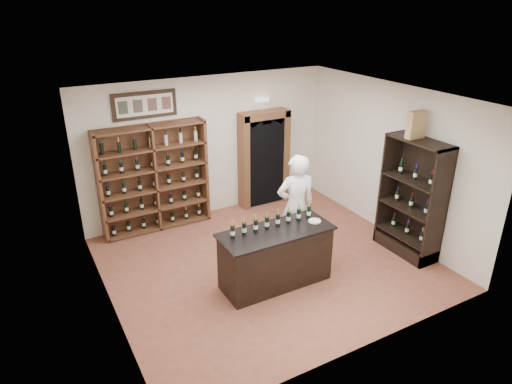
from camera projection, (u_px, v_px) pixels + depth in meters
floor at (267, 263)px, 8.30m from camera, size 5.50×5.50×0.00m
ceiling at (269, 98)px, 7.10m from camera, size 5.50×5.50×0.00m
wall_back at (209, 147)px, 9.71m from camera, size 5.50×0.04×3.00m
wall_left at (102, 223)px, 6.48m from camera, size 0.04×5.00×3.00m
wall_right at (389, 160)px, 8.92m from camera, size 0.04×5.00×3.00m
wine_shelf at (154, 178)px, 9.15m from camera, size 2.20×0.38×2.20m
framed_picture at (145, 105)px, 8.69m from camera, size 1.25×0.04×0.52m
arched_doorway at (264, 156)px, 10.27m from camera, size 1.17×0.35×2.17m
emergency_light at (262, 100)px, 9.84m from camera, size 0.30×0.10×0.10m
tasting_counter at (276, 257)px, 7.53m from camera, size 1.88×0.78×1.00m
counter_bottle_0 at (233, 232)px, 7.06m from camera, size 0.07×0.07×0.30m
counter_bottle_1 at (244, 229)px, 7.15m from camera, size 0.07×0.07×0.30m
counter_bottle_2 at (256, 226)px, 7.25m from camera, size 0.07×0.07×0.30m
counter_bottle_3 at (267, 223)px, 7.34m from camera, size 0.07×0.07×0.30m
counter_bottle_4 at (278, 220)px, 7.43m from camera, size 0.07×0.07×0.30m
counter_bottle_5 at (288, 217)px, 7.52m from camera, size 0.07×0.07×0.30m
counter_bottle_6 at (299, 215)px, 7.61m from camera, size 0.07×0.07×0.30m
counter_bottle_7 at (309, 212)px, 7.70m from camera, size 0.07×0.07×0.30m
side_cabinet at (411, 215)px, 8.40m from camera, size 0.48×1.20×2.20m
shopkeeper at (296, 207)px, 8.19m from camera, size 0.80×0.62×1.97m
plate at (315, 221)px, 7.62m from camera, size 0.21×0.21×0.02m
wine_crate at (416, 125)px, 7.80m from camera, size 0.34×0.16×0.48m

